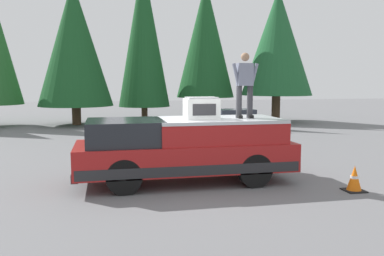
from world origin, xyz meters
The scene contains 10 objects.
ground_plane centered at (0.00, 0.00, 0.00)m, with size 90.00×90.00×0.00m, color slate.
pickup_truck centered at (0.23, 0.09, 0.87)m, with size 2.01×5.54×1.65m.
compressor_unit centered at (0.09, -0.31, 1.93)m, with size 0.65×0.84×0.56m.
person_on_truck_bed centered at (0.15, -1.48, 2.55)m, with size 0.29×0.72×1.69m.
parked_car_navy centered at (10.26, -4.49, 0.58)m, with size 1.64×4.10×1.16m.
traffic_cone centered at (-1.49, -3.68, 0.29)m, with size 0.47×0.47×0.62m.
conifer_far_left centered at (14.62, -8.75, 5.08)m, with size 4.53×4.53×8.47m.
conifer_left centered at (16.28, -4.43, 5.34)m, with size 3.79×3.79×9.14m.
conifer_center_left centered at (16.36, -0.39, 5.64)m, with size 3.28×3.28×10.30m.
conifer_center_right centered at (15.40, 3.82, 4.83)m, with size 4.42×4.42×8.53m.
Camera 1 is at (-9.87, 2.07, 2.60)m, focal length 37.78 mm.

